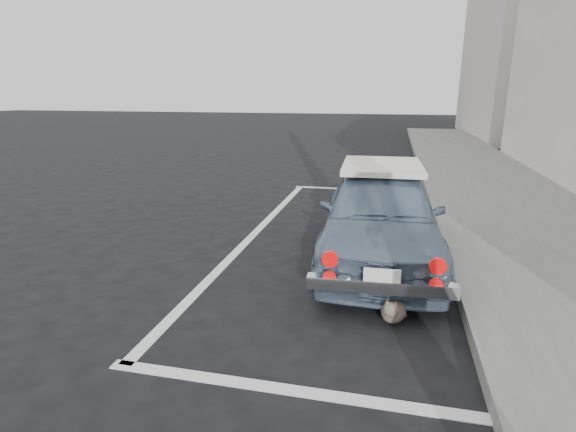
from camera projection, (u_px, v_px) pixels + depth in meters
name	position (u px, v px, depth m)	size (l,w,h in m)	color
ground	(252.00, 346.00, 3.82)	(80.00, 80.00, 0.00)	black
building_far	(519.00, 47.00, 20.13)	(3.50, 10.00, 8.00)	beige
pline_rear	(298.00, 391.00, 3.24)	(3.00, 0.12, 0.01)	silver
pline_front	(363.00, 190.00, 9.81)	(3.00, 0.12, 0.01)	silver
pline_side	(255.00, 233.00, 6.83)	(0.12, 7.00, 0.01)	silver
retro_coupe	(380.00, 212.00, 5.66)	(1.58, 3.62, 1.21)	slate
cat	(394.00, 309.00, 4.19)	(0.29, 0.52, 0.28)	#756759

